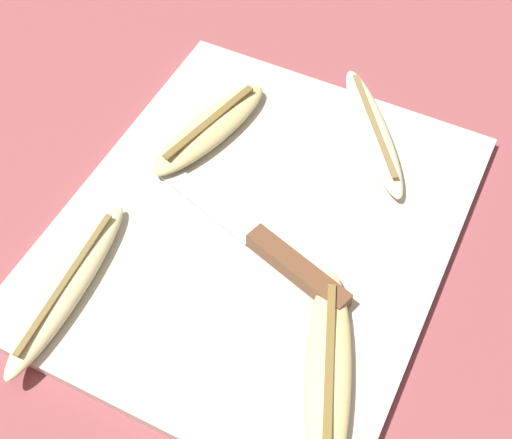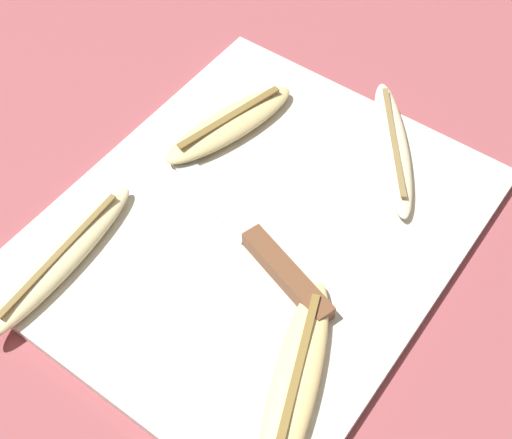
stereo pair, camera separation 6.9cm
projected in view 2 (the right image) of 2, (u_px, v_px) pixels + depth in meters
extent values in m
plane|color=#93474C|center=(256.00, 232.00, 0.71)|extent=(4.00, 4.00, 0.00)
cube|color=beige|center=(256.00, 229.00, 0.71)|extent=(0.44, 0.37, 0.01)
cube|color=brown|center=(287.00, 275.00, 0.66)|extent=(0.05, 0.12, 0.02)
cube|color=#B7BABF|center=(206.00, 189.00, 0.73)|extent=(0.07, 0.15, 0.00)
ellipsoid|color=beige|center=(392.00, 147.00, 0.75)|extent=(0.17, 0.14, 0.02)
cube|color=olive|center=(394.00, 140.00, 0.74)|extent=(0.12, 0.10, 0.00)
ellipsoid|color=#EDD689|center=(295.00, 382.00, 0.60)|extent=(0.20, 0.11, 0.02)
cube|color=olive|center=(296.00, 376.00, 0.59)|extent=(0.15, 0.06, 0.00)
ellipsoid|color=#DBC684|center=(230.00, 124.00, 0.77)|extent=(0.17, 0.08, 0.02)
cube|color=brown|center=(230.00, 117.00, 0.76)|extent=(0.13, 0.04, 0.00)
ellipsoid|color=beige|center=(62.00, 259.00, 0.67)|extent=(0.20, 0.05, 0.02)
cube|color=olive|center=(59.00, 253.00, 0.66)|extent=(0.16, 0.02, 0.00)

